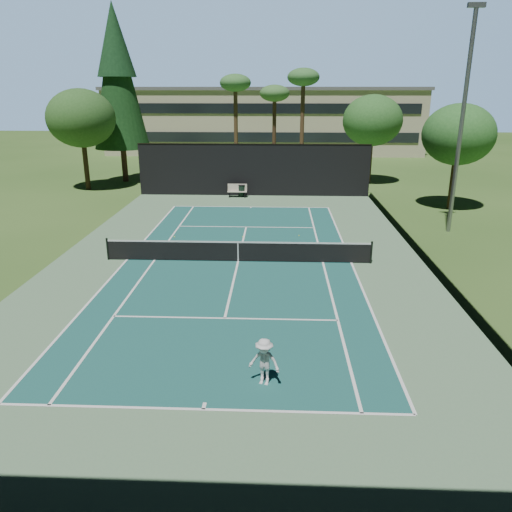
{
  "coord_description": "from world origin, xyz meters",
  "views": [
    {
      "loc": [
        1.85,
        -22.89,
        7.95
      ],
      "look_at": [
        1.0,
        -3.0,
        1.3
      ],
      "focal_mm": 35.0,
      "sensor_mm": 36.0,
      "label": 1
    }
  ],
  "objects_px": {
    "tennis_ball_b": "(243,237)",
    "park_bench": "(237,190)",
    "trash_bin": "(242,191)",
    "player": "(264,362)",
    "tennis_net": "(238,251)",
    "tennis_ball_d": "(174,237)",
    "tennis_ball_c": "(299,236)"
  },
  "relations": [
    {
      "from": "tennis_ball_c",
      "to": "trash_bin",
      "type": "height_order",
      "value": "trash_bin"
    },
    {
      "from": "tennis_ball_b",
      "to": "tennis_ball_c",
      "type": "xyz_separation_m",
      "value": [
        3.2,
        0.38,
        0.0
      ]
    },
    {
      "from": "tennis_ball_c",
      "to": "tennis_ball_d",
      "type": "distance_m",
      "value": 7.09
    },
    {
      "from": "tennis_ball_c",
      "to": "park_bench",
      "type": "distance_m",
      "value": 11.63
    },
    {
      "from": "tennis_net",
      "to": "tennis_ball_b",
      "type": "bearing_deg",
      "value": 90.8
    },
    {
      "from": "player",
      "to": "tennis_net",
      "type": "bearing_deg",
      "value": 116.21
    },
    {
      "from": "player",
      "to": "trash_bin",
      "type": "relative_size",
      "value": 1.49
    },
    {
      "from": "park_bench",
      "to": "trash_bin",
      "type": "relative_size",
      "value": 1.59
    },
    {
      "from": "tennis_ball_c",
      "to": "trash_bin",
      "type": "relative_size",
      "value": 0.08
    },
    {
      "from": "tennis_ball_c",
      "to": "trash_bin",
      "type": "distance_m",
      "value": 11.66
    },
    {
      "from": "tennis_net",
      "to": "tennis_ball_b",
      "type": "distance_m",
      "value": 4.24
    },
    {
      "from": "tennis_ball_b",
      "to": "tennis_ball_c",
      "type": "bearing_deg",
      "value": 6.84
    },
    {
      "from": "tennis_ball_b",
      "to": "player",
      "type": "bearing_deg",
      "value": -83.77
    },
    {
      "from": "player",
      "to": "park_bench",
      "type": "height_order",
      "value": "player"
    },
    {
      "from": "tennis_ball_c",
      "to": "tennis_ball_d",
      "type": "relative_size",
      "value": 0.91
    },
    {
      "from": "tennis_net",
      "to": "trash_bin",
      "type": "bearing_deg",
      "value": 93.33
    },
    {
      "from": "player",
      "to": "tennis_ball_b",
      "type": "relative_size",
      "value": 20.48
    },
    {
      "from": "tennis_ball_c",
      "to": "park_bench",
      "type": "height_order",
      "value": "park_bench"
    },
    {
      "from": "tennis_ball_c",
      "to": "tennis_ball_d",
      "type": "height_order",
      "value": "tennis_ball_d"
    },
    {
      "from": "player",
      "to": "tennis_ball_d",
      "type": "height_order",
      "value": "player"
    },
    {
      "from": "tennis_net",
      "to": "trash_bin",
      "type": "distance_m",
      "value": 15.54
    },
    {
      "from": "tennis_net",
      "to": "trash_bin",
      "type": "height_order",
      "value": "tennis_net"
    },
    {
      "from": "tennis_ball_d",
      "to": "player",
      "type": "bearing_deg",
      "value": -69.4
    },
    {
      "from": "player",
      "to": "tennis_ball_b",
      "type": "xyz_separation_m",
      "value": [
        -1.61,
        14.79,
        -0.67
      ]
    },
    {
      "from": "park_bench",
      "to": "trash_bin",
      "type": "height_order",
      "value": "park_bench"
    },
    {
      "from": "tennis_net",
      "to": "tennis_ball_b",
      "type": "relative_size",
      "value": 187.7
    },
    {
      "from": "tennis_ball_b",
      "to": "tennis_ball_c",
      "type": "distance_m",
      "value": 3.22
    },
    {
      "from": "tennis_ball_b",
      "to": "trash_bin",
      "type": "distance_m",
      "value": 11.35
    },
    {
      "from": "tennis_ball_d",
      "to": "park_bench",
      "type": "xyz_separation_m",
      "value": [
        2.69,
        11.34,
        0.51
      ]
    },
    {
      "from": "tennis_ball_b",
      "to": "park_bench",
      "type": "distance_m",
      "value": 11.22
    },
    {
      "from": "player",
      "to": "tennis_ball_b",
      "type": "distance_m",
      "value": 14.89
    },
    {
      "from": "tennis_ball_d",
      "to": "trash_bin",
      "type": "xyz_separation_m",
      "value": [
        3.02,
        11.51,
        0.44
      ]
    }
  ]
}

